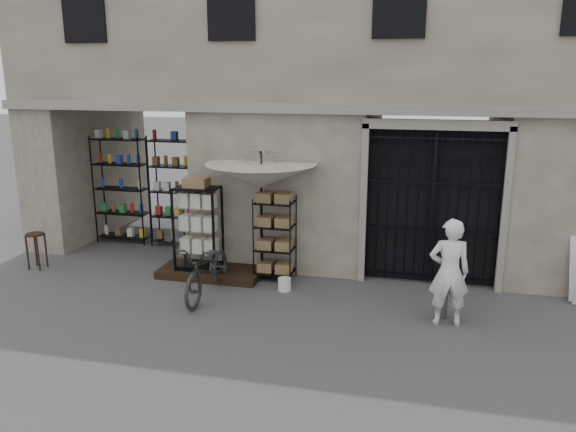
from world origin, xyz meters
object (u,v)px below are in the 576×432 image
(white_bucket, at_px, (284,284))
(bicycle, at_px, (209,296))
(display_cabinet, at_px, (198,233))
(shopkeeper, at_px, (445,323))
(wire_rack, at_px, (275,240))
(wooden_stool, at_px, (37,250))
(market_umbrella, at_px, (261,169))
(steel_bollard, at_px, (444,296))

(white_bucket, bearing_deg, bicycle, -155.41)
(display_cabinet, xyz_separation_m, bicycle, (0.55, -0.94, -0.88))
(bicycle, distance_m, shopkeeper, 4.10)
(white_bucket, xyz_separation_m, shopkeeper, (2.84, -0.77, -0.12))
(wire_rack, xyz_separation_m, wooden_stool, (-4.88, -0.54, -0.41))
(market_umbrella, relative_size, bicycle, 1.55)
(display_cabinet, distance_m, wooden_stool, 3.44)
(display_cabinet, height_order, shopkeeper, display_cabinet)
(shopkeeper, bearing_deg, display_cabinet, -21.87)
(display_cabinet, bearing_deg, shopkeeper, -10.14)
(wire_rack, xyz_separation_m, white_bucket, (0.32, -0.52, -0.68))
(display_cabinet, relative_size, white_bucket, 7.28)
(white_bucket, relative_size, wooden_stool, 0.33)
(display_cabinet, height_order, wooden_stool, display_cabinet)
(display_cabinet, xyz_separation_m, market_umbrella, (1.23, 0.19, 1.26))
(wire_rack, relative_size, bicycle, 0.85)
(display_cabinet, bearing_deg, steel_bollard, -7.75)
(wire_rack, height_order, steel_bollard, wire_rack)
(white_bucket, bearing_deg, display_cabinet, 168.69)
(bicycle, bearing_deg, white_bucket, 24.36)
(market_umbrella, height_order, steel_bollard, market_umbrella)
(market_umbrella, bearing_deg, bicycle, -120.81)
(wire_rack, distance_m, shopkeeper, 3.50)
(white_bucket, distance_m, steel_bollard, 2.86)
(white_bucket, relative_size, bicycle, 0.13)
(wooden_stool, xyz_separation_m, steel_bollard, (7.99, -0.54, -0.01))
(market_umbrella, distance_m, bicycle, 2.52)
(bicycle, bearing_deg, display_cabinet, 120.36)
(white_bucket, relative_size, shopkeeper, 0.14)
(display_cabinet, xyz_separation_m, shopkeeper, (4.65, -1.13, -0.88))
(bicycle, distance_m, steel_bollard, 4.07)
(shopkeeper, bearing_deg, steel_bollard, -86.86)
(steel_bollard, bearing_deg, bicycle, -179.78)
(wire_rack, distance_m, white_bucket, 0.91)
(display_cabinet, xyz_separation_m, wire_rack, (1.50, 0.16, -0.08))
(market_umbrella, distance_m, shopkeeper, 4.25)
(shopkeeper, bearing_deg, wire_rack, -30.47)
(white_bucket, distance_m, wooden_stool, 5.20)
(wooden_stool, bearing_deg, bicycle, -8.10)
(bicycle, relative_size, steel_bollard, 2.51)
(market_umbrella, bearing_deg, shopkeeper, -21.23)
(bicycle, bearing_deg, shopkeeper, -2.97)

